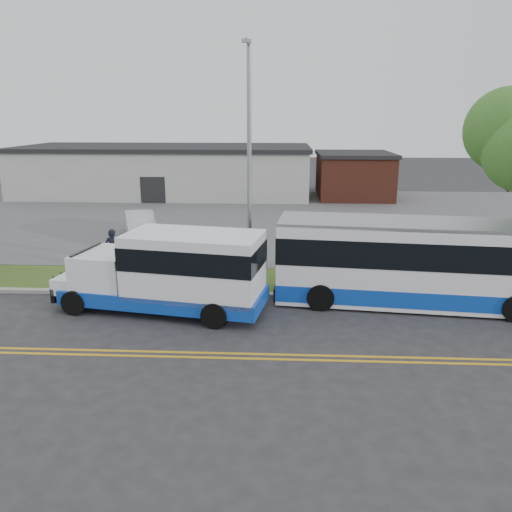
# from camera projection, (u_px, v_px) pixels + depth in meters

# --- Properties ---
(ground) EXTENTS (140.00, 140.00, 0.00)m
(ground) POSITION_uv_depth(u_px,v_px,m) (166.00, 305.00, 18.87)
(ground) COLOR #28282B
(ground) RESTS_ON ground
(lane_line_north) EXTENTS (70.00, 0.12, 0.01)m
(lane_line_north) POSITION_uv_depth(u_px,v_px,m) (138.00, 351.00, 15.17)
(lane_line_north) COLOR gold
(lane_line_north) RESTS_ON ground
(lane_line_south) EXTENTS (70.00, 0.12, 0.01)m
(lane_line_south) POSITION_uv_depth(u_px,v_px,m) (135.00, 356.00, 14.88)
(lane_line_south) COLOR gold
(lane_line_south) RESTS_ON ground
(curb) EXTENTS (80.00, 0.30, 0.15)m
(curb) POSITION_uv_depth(u_px,v_px,m) (172.00, 293.00, 19.90)
(curb) COLOR #9E9B93
(curb) RESTS_ON ground
(verge) EXTENTS (80.00, 3.30, 0.10)m
(verge) POSITION_uv_depth(u_px,v_px,m) (181.00, 280.00, 21.64)
(verge) COLOR #344E1A
(verge) RESTS_ON ground
(parking_lot) EXTENTS (80.00, 25.00, 0.10)m
(parking_lot) POSITION_uv_depth(u_px,v_px,m) (220.00, 216.00, 35.19)
(parking_lot) COLOR #4C4C4F
(parking_lot) RESTS_ON ground
(commercial_building) EXTENTS (25.40, 10.40, 4.35)m
(commercial_building) POSITION_uv_depth(u_px,v_px,m) (166.00, 170.00, 44.51)
(commercial_building) COLOR #9E9E99
(commercial_building) RESTS_ON ground
(brick_wing) EXTENTS (6.30, 7.30, 3.90)m
(brick_wing) POSITION_uv_depth(u_px,v_px,m) (354.00, 175.00, 42.81)
(brick_wing) COLOR brown
(brick_wing) RESTS_ON ground
(streetlight_near) EXTENTS (0.35, 1.53, 9.50)m
(streetlight_near) POSITION_uv_depth(u_px,v_px,m) (249.00, 159.00, 19.92)
(streetlight_near) COLOR gray
(streetlight_near) RESTS_ON verge
(shuttle_bus) EXTENTS (7.99, 3.74, 2.95)m
(shuttle_bus) POSITION_uv_depth(u_px,v_px,m) (175.00, 270.00, 17.91)
(shuttle_bus) COLOR #0F3DAB
(shuttle_bus) RESTS_ON ground
(transit_bus) EXTENTS (11.72, 3.85, 3.19)m
(transit_bus) POSITION_uv_depth(u_px,v_px,m) (432.00, 264.00, 18.52)
(transit_bus) COLOR white
(transit_bus) RESTS_ON ground
(pedestrian) EXTENTS (0.73, 0.51, 1.92)m
(pedestrian) POSITION_uv_depth(u_px,v_px,m) (113.00, 250.00, 22.57)
(pedestrian) COLOR black
(pedestrian) RESTS_ON verge
(parked_car_a) EXTENTS (3.11, 4.83, 1.50)m
(parked_car_a) POSITION_uv_depth(u_px,v_px,m) (140.00, 224.00, 28.82)
(parked_car_a) COLOR silver
(parked_car_a) RESTS_ON parking_lot
(grocery_bag_left) EXTENTS (0.32, 0.32, 0.32)m
(grocery_bag_left) POSITION_uv_depth(u_px,v_px,m) (106.00, 268.00, 22.56)
(grocery_bag_left) COLOR white
(grocery_bag_left) RESTS_ON verge
(grocery_bag_right) EXTENTS (0.32, 0.32, 0.32)m
(grocery_bag_right) POSITION_uv_depth(u_px,v_px,m) (123.00, 265.00, 23.01)
(grocery_bag_right) COLOR white
(grocery_bag_right) RESTS_ON verge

